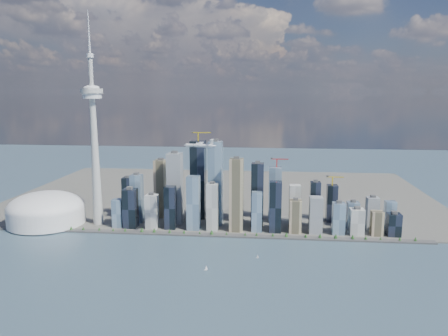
# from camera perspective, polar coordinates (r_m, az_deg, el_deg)

# --- Properties ---
(ground) EXTENTS (4000.00, 4000.00, 0.00)m
(ground) POSITION_cam_1_polar(r_m,az_deg,el_deg) (869.21, -4.84, -14.07)
(ground) COLOR #34495C
(ground) RESTS_ON ground
(seawall) EXTENTS (1100.00, 22.00, 4.00)m
(seawall) POSITION_cam_1_polar(r_m,az_deg,el_deg) (1098.45, -2.41, -8.72)
(seawall) COLOR #383838
(seawall) RESTS_ON ground
(land) EXTENTS (1400.00, 900.00, 3.00)m
(land) POSITION_cam_1_polar(r_m,az_deg,el_deg) (1528.53, 0.01, -3.38)
(land) COLOR #4C4C47
(land) RESTS_ON ground
(shoreline_trees) EXTENTS (960.53, 7.20, 8.80)m
(shoreline_trees) POSITION_cam_1_polar(r_m,az_deg,el_deg) (1096.31, -2.41, -8.38)
(shoreline_trees) COLOR #3F2D1E
(shoreline_trees) RESTS_ON seawall
(skyscraper_cluster) EXTENTS (736.00, 142.00, 244.36)m
(skyscraper_cluster) POSITION_cam_1_polar(r_m,az_deg,el_deg) (1154.26, 1.12, -3.99)
(skyscraper_cluster) COLOR black
(skyscraper_cluster) RESTS_ON land
(needle_tower) EXTENTS (56.00, 56.00, 550.50)m
(needle_tower) POSITION_cam_1_polar(r_m,az_deg,el_deg) (1185.56, -16.60, 3.84)
(needle_tower) COLOR #A6A5A0
(needle_tower) RESTS_ON land
(dome_stadium) EXTENTS (200.00, 200.00, 86.00)m
(dome_stadium) POSITION_cam_1_polar(r_m,az_deg,el_deg) (1270.54, -22.20, -5.12)
(dome_stadium) COLOR silver
(dome_stadium) RESTS_ON land
(airplane) EXTENTS (74.94, 66.40, 18.26)m
(airplane) POSITION_cam_1_polar(r_m,az_deg,el_deg) (977.06, -3.20, 3.01)
(airplane) COLOR silver
(airplane) RESTS_ON ground
(sailboat_west) EXTENTS (7.58, 2.99, 10.47)m
(sailboat_west) POSITION_cam_1_polar(r_m,az_deg,el_deg) (898.08, -2.36, -12.99)
(sailboat_west) COLOR white
(sailboat_west) RESTS_ON ground
(sailboat_east) EXTENTS (6.14, 2.11, 8.49)m
(sailboat_east) POSITION_cam_1_polar(r_m,az_deg,el_deg) (960.57, 4.40, -11.49)
(sailboat_east) COLOR white
(sailboat_east) RESTS_ON ground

